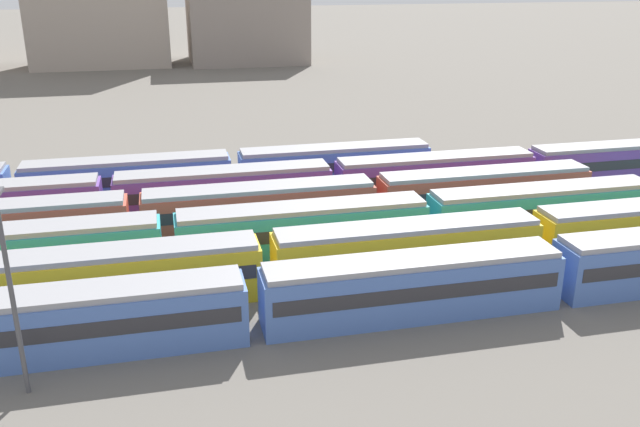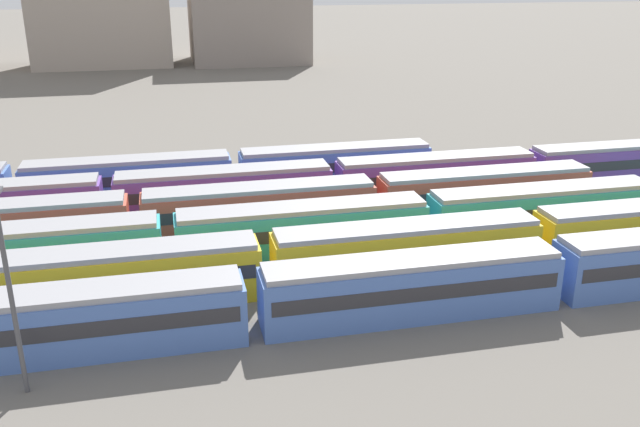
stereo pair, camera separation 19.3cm
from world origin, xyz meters
name	(u,v)px [view 2 (the right image)]	position (x,y,z in m)	size (l,w,h in m)	color
train_track_0	(556,271)	(44.49, 0.00, 1.90)	(112.50, 3.06, 3.75)	#4C70BC
train_track_1	(407,250)	(36.60, 5.20, 1.90)	(93.60, 3.06, 3.75)	yellow
train_track_2	(427,219)	(40.05, 10.40, 1.90)	(112.50, 3.06, 3.75)	teal
train_track_3	(135,218)	(18.80, 15.60, 1.90)	(74.70, 3.06, 3.75)	#BC4C38
train_track_4	(225,190)	(26.00, 20.80, 1.90)	(93.60, 3.06, 3.75)	#6B429E
train_track_5	(129,178)	(18.02, 26.00, 1.90)	(55.80, 3.06, 3.75)	#4C70BC
catenary_pole_0	(9,284)	(13.96, -3.20, 5.88)	(0.24, 3.20, 10.65)	#4C4C51
distant_building_3	(247,16)	(39.99, 114.77, 9.41)	(23.84, 20.47, 18.82)	gray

